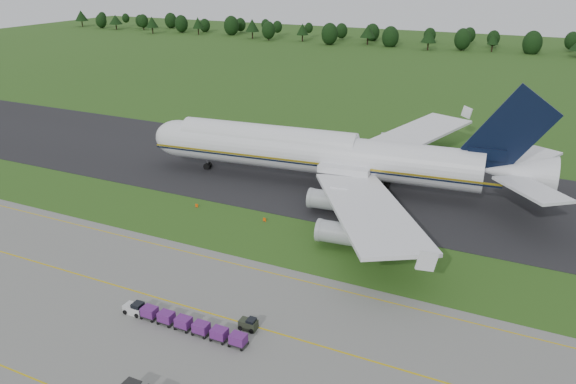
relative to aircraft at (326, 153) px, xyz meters
The scene contains 9 objects.
ground 25.80m from the aircraft, 88.48° to the right, with size 600.00×600.00×0.00m, color #284D17.
apron 59.34m from the aircraft, 89.36° to the right, with size 300.00×52.00×0.06m, color slate.
taxiway 7.01m from the aircraft, 77.55° to the left, with size 300.00×40.00×0.08m, color black.
apron_markings 52.36m from the aircraft, 89.27° to the right, with size 300.00×30.20×0.01m.
tree_line 195.89m from the aircraft, 92.57° to the left, with size 526.51×23.37×11.17m.
aircraft is the anchor object (origin of this frame).
baggage_train 51.33m from the aircraft, 87.44° to the right, with size 17.18×1.56×1.50m.
utility_cart 49.00m from the aircraft, 78.68° to the right, with size 2.15×1.48×1.16m.
edge_markers 21.55m from the aircraft, 78.56° to the right, with size 41.45×0.30×0.60m.
Camera 1 is at (37.08, -70.79, 40.43)m, focal length 35.00 mm.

